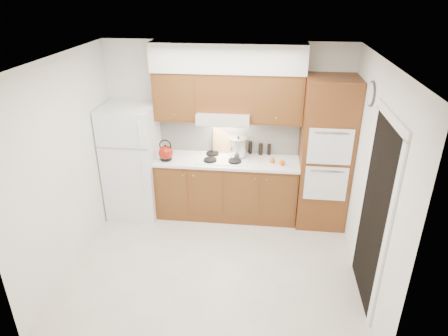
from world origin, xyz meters
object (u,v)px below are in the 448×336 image
(fridge, at_px, (133,161))
(stock_pot, at_px, (238,147))
(kettle, at_px, (166,153))
(oven_cabinet, at_px, (325,154))

(fridge, relative_size, stock_pot, 6.50)
(fridge, xyz_separation_m, stock_pot, (1.59, 0.16, 0.24))
(kettle, bearing_deg, fridge, -167.79)
(oven_cabinet, height_order, kettle, oven_cabinet)
(fridge, distance_m, oven_cabinet, 2.86)
(fridge, bearing_deg, oven_cabinet, 0.70)
(fridge, height_order, stock_pot, fridge)
(kettle, height_order, stock_pot, stock_pot)
(fridge, distance_m, kettle, 0.58)
(fridge, relative_size, kettle, 8.01)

